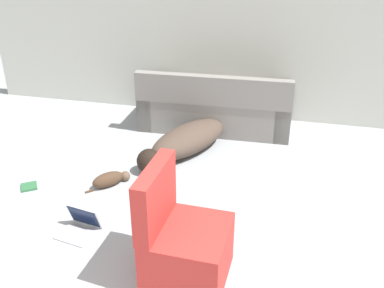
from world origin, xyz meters
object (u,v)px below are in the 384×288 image
at_px(couch, 215,109).
at_px(laptop_open, 81,224).
at_px(dog, 186,141).
at_px(cat, 110,179).
at_px(side_chair, 183,244).
at_px(book_green, 29,187).

distance_m(couch, laptop_open, 2.72).
relative_size(couch, dog, 1.25).
relative_size(cat, side_chair, 0.46).
bearing_deg(dog, side_chair, 40.61).
bearing_deg(laptop_open, side_chair, -7.63).
xyz_separation_m(dog, cat, (-0.59, -0.94, -0.09)).
xyz_separation_m(couch, side_chair, (0.32, -2.94, 0.03)).
relative_size(dog, book_green, 7.23).
relative_size(couch, cat, 4.70).
distance_m(couch, cat, 1.98).
relative_size(laptop_open, book_green, 1.61).
relative_size(couch, side_chair, 2.19).
xyz_separation_m(couch, dog, (-0.20, -0.87, -0.12)).
xyz_separation_m(couch, laptop_open, (-0.72, -2.62, -0.21)).
height_order(couch, laptop_open, couch).
height_order(couch, book_green, couch).
relative_size(laptop_open, side_chair, 0.39).
bearing_deg(laptop_open, dog, 82.89).
height_order(cat, side_chair, side_chair).
bearing_deg(side_chair, couch, 7.92).
xyz_separation_m(couch, cat, (-0.79, -1.81, -0.21)).
bearing_deg(dog, laptop_open, 9.74).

